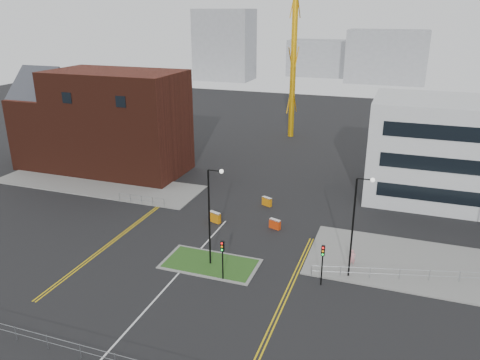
% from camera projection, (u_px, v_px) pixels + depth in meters
% --- Properties ---
extents(ground, '(200.00, 200.00, 0.00)m').
position_uv_depth(ground, '(146.00, 310.00, 35.70)').
color(ground, black).
rests_on(ground, ground).
extents(pavement_left, '(28.00, 8.00, 0.12)m').
position_uv_depth(pavement_left, '(98.00, 184.00, 61.43)').
color(pavement_left, slate).
rests_on(pavement_left, ground).
extents(pavement_right, '(24.00, 10.00, 0.12)m').
position_uv_depth(pavement_right, '(446.00, 269.00, 41.20)').
color(pavement_right, slate).
rests_on(pavement_right, ground).
extents(island_kerb, '(8.60, 4.60, 0.08)m').
position_uv_depth(island_kerb, '(210.00, 264.00, 42.15)').
color(island_kerb, slate).
rests_on(island_kerb, ground).
extents(grass_island, '(8.00, 4.00, 0.12)m').
position_uv_depth(grass_island, '(210.00, 264.00, 42.14)').
color(grass_island, '#254918').
rests_on(grass_island, ground).
extents(brick_building, '(24.20, 10.07, 14.24)m').
position_uv_depth(brick_building, '(100.00, 122.00, 65.36)').
color(brick_building, '#3F190F').
rests_on(brick_building, ground).
extents(streetlamp_island, '(1.46, 0.36, 9.18)m').
position_uv_depth(streetlamp_island, '(211.00, 209.00, 40.24)').
color(streetlamp_island, black).
rests_on(streetlamp_island, ground).
extents(streetlamp_right_near, '(1.46, 0.36, 9.18)m').
position_uv_depth(streetlamp_right_near, '(356.00, 220.00, 38.26)').
color(streetlamp_right_near, black).
rests_on(streetlamp_right_near, ground).
extents(traffic_light_island, '(0.28, 0.33, 3.65)m').
position_uv_depth(traffic_light_island, '(222.00, 253.00, 38.87)').
color(traffic_light_island, black).
rests_on(traffic_light_island, ground).
extents(traffic_light_right, '(0.28, 0.33, 3.65)m').
position_uv_depth(traffic_light_right, '(323.00, 258.00, 38.14)').
color(traffic_light_right, black).
rests_on(traffic_light_right, ground).
extents(railing_front, '(24.05, 0.05, 1.10)m').
position_uv_depth(railing_front, '(97.00, 353.00, 30.11)').
color(railing_front, gray).
rests_on(railing_front, ground).
extents(railing_left, '(6.05, 0.05, 1.10)m').
position_uv_depth(railing_left, '(141.00, 199.00, 54.84)').
color(railing_left, gray).
rests_on(railing_left, ground).
extents(railing_right, '(19.05, 5.05, 1.10)m').
position_uv_depth(railing_right, '(430.00, 273.00, 39.21)').
color(railing_right, gray).
rests_on(railing_right, ground).
extents(centre_line, '(0.15, 30.00, 0.01)m').
position_uv_depth(centre_line, '(158.00, 296.00, 37.47)').
color(centre_line, silver).
rests_on(centre_line, ground).
extents(yellow_left_a, '(0.12, 24.00, 0.01)m').
position_uv_depth(yellow_left_a, '(118.00, 236.00, 47.37)').
color(yellow_left_a, gold).
rests_on(yellow_left_a, ground).
extents(yellow_left_b, '(0.12, 24.00, 0.01)m').
position_uv_depth(yellow_left_b, '(121.00, 237.00, 47.28)').
color(yellow_left_b, gold).
rests_on(yellow_left_b, ground).
extents(yellow_right_a, '(0.12, 20.00, 0.01)m').
position_uv_depth(yellow_right_a, '(286.00, 292.00, 38.04)').
color(yellow_right_a, gold).
rests_on(yellow_right_a, ground).
extents(yellow_right_b, '(0.12, 20.00, 0.01)m').
position_uv_depth(yellow_right_b, '(289.00, 292.00, 37.95)').
color(yellow_right_b, gold).
rests_on(yellow_right_b, ground).
extents(skyline_a, '(18.00, 12.00, 22.00)m').
position_uv_depth(skyline_a, '(225.00, 45.00, 150.78)').
color(skyline_a, gray).
rests_on(skyline_a, ground).
extents(skyline_b, '(24.00, 12.00, 16.00)m').
position_uv_depth(skyline_b, '(386.00, 57.00, 145.02)').
color(skyline_b, gray).
rests_on(skyline_b, ground).
extents(skyline_d, '(30.00, 12.00, 12.00)m').
position_uv_depth(skyline_d, '(333.00, 58.00, 160.20)').
color(skyline_d, gray).
rests_on(skyline_d, ground).
extents(pedestrian, '(0.69, 0.58, 1.59)m').
position_uv_depth(pedestrian, '(352.00, 258.00, 41.62)').
color(pedestrian, '#D78B8F').
rests_on(pedestrian, ground).
extents(barrier_left, '(1.44, 0.91, 1.15)m').
position_uv_depth(barrier_left, '(215.00, 217.00, 50.34)').
color(barrier_left, '#C3700A').
rests_on(barrier_left, ground).
extents(barrier_mid, '(1.29, 0.88, 1.03)m').
position_uv_depth(barrier_mid, '(267.00, 201.00, 54.63)').
color(barrier_mid, '#C5720A').
rests_on(barrier_mid, ground).
extents(barrier_right, '(1.30, 0.80, 1.04)m').
position_uv_depth(barrier_right, '(275.00, 224.00, 48.87)').
color(barrier_right, red).
rests_on(barrier_right, ground).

